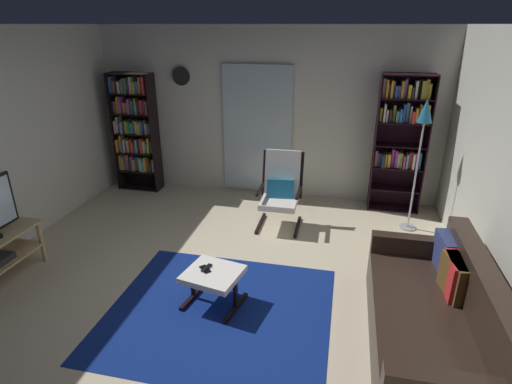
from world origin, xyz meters
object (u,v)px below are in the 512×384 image
at_px(floor_lamp_by_shelf, 423,126).
at_px(lounge_armchair, 281,188).
at_px(bookshelf_near_tv, 136,129).
at_px(bookshelf_near_sofa, 401,134).
at_px(leather_sofa, 436,319).
at_px(ottoman, 213,277).
at_px(tv_remote, 207,268).
at_px(cell_phone, 205,269).
at_px(wall_clock, 181,76).

bearing_deg(floor_lamp_by_shelf, lounge_armchair, -172.36).
relative_size(bookshelf_near_tv, bookshelf_near_sofa, 0.96).
bearing_deg(lounge_armchair, leather_sofa, -51.32).
bearing_deg(ottoman, tv_remote, 154.08).
relative_size(ottoman, tv_remote, 4.19).
height_order(tv_remote, cell_phone, tv_remote).
bearing_deg(wall_clock, ottoman, -64.35).
bearing_deg(lounge_armchair, ottoman, -100.34).
bearing_deg(bookshelf_near_tv, lounge_armchair, -18.15).
distance_m(leather_sofa, ottoman, 2.03).
xyz_separation_m(bookshelf_near_sofa, tv_remote, (-2.00, -2.77, -0.77)).
relative_size(leather_sofa, floor_lamp_by_shelf, 1.12).
xyz_separation_m(bookshelf_near_tv, ottoman, (2.19, -2.75, -0.71)).
height_order(leather_sofa, lounge_armchair, lounge_armchair).
height_order(floor_lamp_by_shelf, wall_clock, wall_clock).
xyz_separation_m(bookshelf_near_sofa, cell_phone, (-2.01, -2.78, -0.77)).
xyz_separation_m(leather_sofa, lounge_armchair, (-1.67, 2.09, 0.23)).
relative_size(lounge_armchair, floor_lamp_by_shelf, 0.58).
distance_m(lounge_armchair, tv_remote, 1.94).
bearing_deg(bookshelf_near_sofa, cell_phone, -125.89).
relative_size(bookshelf_near_sofa, leather_sofa, 1.01).
relative_size(cell_phone, floor_lamp_by_shelf, 0.08).
relative_size(tv_remote, floor_lamp_by_shelf, 0.08).
height_order(bookshelf_near_sofa, tv_remote, bookshelf_near_sofa).
bearing_deg(tv_remote, bookshelf_near_tv, 142.10).
distance_m(leather_sofa, wall_clock, 4.90).
bearing_deg(wall_clock, lounge_armchair, -30.50).
height_order(lounge_armchair, cell_phone, lounge_armchair).
bearing_deg(bookshelf_near_sofa, wall_clock, 177.23).
height_order(bookshelf_near_tv, ottoman, bookshelf_near_tv).
bearing_deg(leather_sofa, floor_lamp_by_shelf, 88.28).
bearing_deg(tv_remote, ottoman, -11.68).
xyz_separation_m(lounge_armchair, tv_remote, (-0.43, -1.88, -0.15)).
bearing_deg(tv_remote, lounge_armchair, 91.52).
distance_m(ottoman, wall_clock, 3.63).
bearing_deg(leather_sofa, wall_clock, 137.73).
distance_m(lounge_armchair, floor_lamp_by_shelf, 1.97).
bearing_deg(bookshelf_near_tv, wall_clock, 15.65).
bearing_deg(cell_phone, bookshelf_near_sofa, 9.63).
height_order(bookshelf_near_tv, floor_lamp_by_shelf, bookshelf_near_tv).
distance_m(tv_remote, wall_clock, 3.54).
bearing_deg(bookshelf_near_sofa, tv_remote, -125.89).
height_order(leather_sofa, ottoman, leather_sofa).
bearing_deg(tv_remote, bookshelf_near_sofa, 68.36).
xyz_separation_m(leather_sofa, cell_phone, (-2.11, 0.18, 0.08)).
distance_m(cell_phone, floor_lamp_by_shelf, 3.22).
bearing_deg(ottoman, wall_clock, 115.65).
relative_size(lounge_armchair, wall_clock, 3.53).
bearing_deg(leather_sofa, bookshelf_near_tv, 145.25).
xyz_separation_m(lounge_armchair, ottoman, (-0.35, -1.92, -0.22)).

